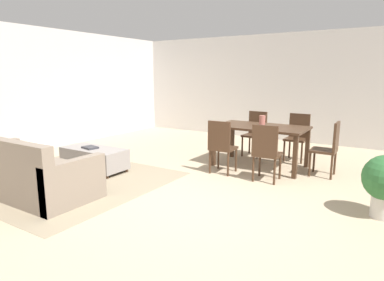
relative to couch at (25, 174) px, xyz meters
name	(u,v)px	position (x,y,z in m)	size (l,w,h in m)	color
ground_plane	(183,201)	(2.08, 0.95, -0.29)	(10.80, 10.80, 0.00)	tan
wall_back	(294,88)	(2.08, 5.95, 1.06)	(9.00, 0.12, 2.70)	beige
wall_left	(18,90)	(-2.42, 1.45, 1.06)	(0.12, 11.00, 2.70)	beige
area_rug	(66,180)	(-0.03, 0.69, -0.28)	(3.00, 2.80, 0.01)	gray
couch	(25,174)	(0.00, 0.00, 0.00)	(2.17, 0.93, 0.86)	gray
ottoman_table	(94,158)	(-0.06, 1.33, -0.05)	(1.19, 0.55, 0.41)	gray
dining_table	(261,131)	(2.31, 3.15, 0.38)	(1.63, 0.92, 0.76)	#422B1C
dining_chair_near_left	(221,144)	(1.92, 2.36, 0.23)	(0.42, 0.42, 0.92)	#422B1C
dining_chair_near_right	(266,150)	(2.72, 2.34, 0.23)	(0.43, 0.43, 0.92)	#422B1C
dining_chair_far_left	(256,131)	(1.90, 3.96, 0.23)	(0.42, 0.42, 0.92)	#422B1C
dining_chair_far_right	(298,134)	(2.75, 4.01, 0.23)	(0.41, 0.41, 0.92)	#422B1C
dining_chair_head_east	(329,146)	(3.50, 3.17, 0.23)	(0.41, 0.41, 0.92)	#422B1C
vase_centerpiece	(262,121)	(2.34, 3.15, 0.57)	(0.11, 0.11, 0.19)	#B26659
book_on_ottoman	(90,147)	(-0.10, 1.28, 0.14)	(0.26, 0.20, 0.03)	#333338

